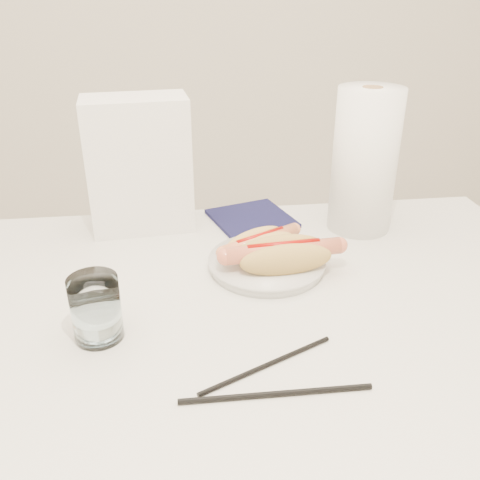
{
  "coord_description": "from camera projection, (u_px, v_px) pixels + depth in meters",
  "views": [
    {
      "loc": [
        -0.07,
        -0.67,
        1.21
      ],
      "look_at": [
        0.02,
        0.1,
        0.82
      ],
      "focal_mm": 39.12,
      "sensor_mm": 36.0,
      "label": 1
    }
  ],
  "objects": [
    {
      "name": "plate",
      "position": [
        267.0,
        265.0,
        0.93
      ],
      "size": [
        0.25,
        0.25,
        0.02
      ],
      "primitive_type": "cylinder",
      "rotation": [
        0.0,
        0.0,
        0.3
      ],
      "color": "silver",
      "rests_on": "table"
    },
    {
      "name": "navy_napkin",
      "position": [
        252.0,
        218.0,
        1.11
      ],
      "size": [
        0.19,
        0.19,
        0.01
      ],
      "primitive_type": "cube",
      "rotation": [
        0.0,
        0.0,
        0.3
      ],
      "color": "#111136",
      "rests_on": "table"
    },
    {
      "name": "water_glass",
      "position": [
        96.0,
        308.0,
        0.73
      ],
      "size": [
        0.07,
        0.07,
        0.1
      ],
      "primitive_type": "cylinder",
      "color": "white",
      "rests_on": "table"
    },
    {
      "name": "chopstick_near",
      "position": [
        267.0,
        365.0,
        0.69
      ],
      "size": [
        0.19,
        0.1,
        0.01
      ],
      "primitive_type": "cylinder",
      "rotation": [
        0.0,
        1.57,
        0.44
      ],
      "color": "black",
      "rests_on": "table"
    },
    {
      "name": "napkin_box",
      "position": [
        139.0,
        165.0,
        1.03
      ],
      "size": [
        0.21,
        0.13,
        0.27
      ],
      "primitive_type": "cube",
      "rotation": [
        0.0,
        0.0,
        0.1
      ],
      "color": "white",
      "rests_on": "table"
    },
    {
      "name": "table",
      "position": [
        233.0,
        341.0,
        0.84
      ],
      "size": [
        1.2,
        0.8,
        0.75
      ],
      "color": "silver",
      "rests_on": "ground"
    },
    {
      "name": "paper_towel_roll",
      "position": [
        365.0,
        161.0,
        1.02
      ],
      "size": [
        0.14,
        0.14,
        0.28
      ],
      "primitive_type": "cylinder",
      "rotation": [
        0.0,
        0.0,
        0.09
      ],
      "color": "white",
      "rests_on": "table"
    },
    {
      "name": "chopstick_far",
      "position": [
        276.0,
        394.0,
        0.64
      ],
      "size": [
        0.24,
        0.01,
        0.01
      ],
      "primitive_type": "cylinder",
      "rotation": [
        0.0,
        1.57,
        -0.01
      ],
      "color": "black",
      "rests_on": "table"
    },
    {
      "name": "hotdog_left",
      "position": [
        260.0,
        244.0,
        0.93
      ],
      "size": [
        0.15,
        0.12,
        0.04
      ],
      "rotation": [
        0.0,
        0.0,
        0.5
      ],
      "color": "#E0B059",
      "rests_on": "plate"
    },
    {
      "name": "hotdog_right",
      "position": [
        283.0,
        255.0,
        0.89
      ],
      "size": [
        0.2,
        0.09,
        0.05
      ],
      "rotation": [
        0.0,
        0.0,
        0.08
      ],
      "color": "tan",
      "rests_on": "plate"
    }
  ]
}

